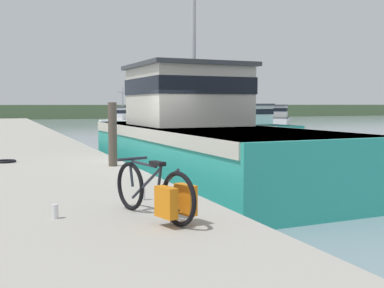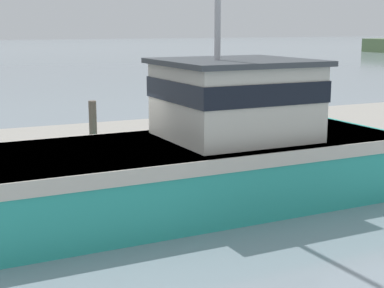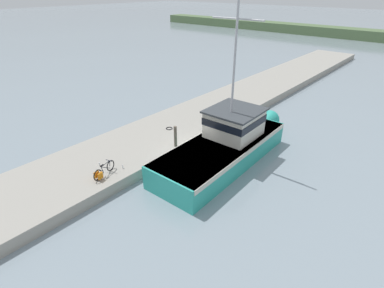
{
  "view_description": "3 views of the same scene",
  "coord_description": "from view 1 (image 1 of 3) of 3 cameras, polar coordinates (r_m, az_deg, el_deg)",
  "views": [
    {
      "loc": [
        -3.71,
        -11.29,
        2.13
      ],
      "look_at": [
        0.09,
        -1.97,
        1.29
      ],
      "focal_mm": 45.0,
      "sensor_mm": 36.0,
      "label": 1
    },
    {
      "loc": [
        13.49,
        -4.37,
        4.08
      ],
      "look_at": [
        0.43,
        1.66,
        1.17
      ],
      "focal_mm": 55.0,
      "sensor_mm": 36.0,
      "label": 2
    },
    {
      "loc": [
        11.24,
        -13.16,
        10.38
      ],
      "look_at": [
        0.23,
        -0.41,
        1.38
      ],
      "focal_mm": 28.0,
      "sensor_mm": 36.0,
      "label": 3
    }
  ],
  "objects": [
    {
      "name": "mooring_post",
      "position": [
        11.19,
        -9.39,
        1.14
      ],
      "size": [
        0.2,
        0.2,
        1.47
      ],
      "primitive_type": "cylinder",
      "color": "#51473D",
      "rests_on": "dock_pier"
    },
    {
      "name": "boat_white_moored",
      "position": [
        32.37,
        7.71,
        2.34
      ],
      "size": [
        2.83,
        7.41,
        2.16
      ],
      "rotation": [
        0.0,
        0.0,
        0.12
      ],
      "color": "teal",
      "rests_on": "ground_plane"
    },
    {
      "name": "boat_green_anchored",
      "position": [
        44.13,
        -8.11,
        2.83
      ],
      "size": [
        4.21,
        4.5,
        3.65
      ],
      "rotation": [
        0.0,
        0.0,
        0.73
      ],
      "color": "silver",
      "rests_on": "ground_plane"
    },
    {
      "name": "far_shoreline",
      "position": [
        80.12,
        2.69,
        3.94
      ],
      "size": [
        180.0,
        5.0,
        2.02
      ],
      "primitive_type": "cube",
      "color": "#567047",
      "rests_on": "ground_plane"
    },
    {
      "name": "water_bottle_by_bike",
      "position": [
        6.29,
        -15.92,
        -7.69
      ],
      "size": [
        0.08,
        0.08,
        0.18
      ],
      "primitive_type": "cylinder",
      "color": "silver",
      "rests_on": "dock_pier"
    },
    {
      "name": "ground_plane",
      "position": [
        12.08,
        -3.97,
        -5.42
      ],
      "size": [
        320.0,
        320.0,
        0.0
      ],
      "primitive_type": "plane",
      "color": "#84939E"
    },
    {
      "name": "fishing_boat_main",
      "position": [
        13.83,
        0.68,
        0.98
      ],
      "size": [
        4.0,
        12.43,
        10.53
      ],
      "rotation": [
        0.0,
        0.0,
        0.03
      ],
      "color": "teal",
      "rests_on": "ground_plane"
    },
    {
      "name": "boat_orange_near",
      "position": [
        48.68,
        10.22,
        3.07
      ],
      "size": [
        4.98,
        5.96,
        2.09
      ],
      "rotation": [
        0.0,
        0.0,
        -0.65
      ],
      "color": "silver",
      "rests_on": "ground_plane"
    },
    {
      "name": "hose_coil",
      "position": [
        12.65,
        -21.22,
        -1.92
      ],
      "size": [
        0.5,
        0.5,
        0.06
      ],
      "primitive_type": "torus",
      "color": "black",
      "rests_on": "dock_pier"
    },
    {
      "name": "bicycle_touring",
      "position": [
        5.94,
        -3.81,
        -5.88
      ],
      "size": [
        0.72,
        1.71,
        0.72
      ],
      "rotation": [
        0.0,
        0.0,
        0.27
      ],
      "color": "black",
      "rests_on": "dock_pier"
    },
    {
      "name": "water_bottle_on_curb",
      "position": [
        7.23,
        -5.82,
        -5.7
      ],
      "size": [
        0.07,
        0.07,
        0.24
      ],
      "primitive_type": "cylinder",
      "color": "silver",
      "rests_on": "dock_pier"
    }
  ]
}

